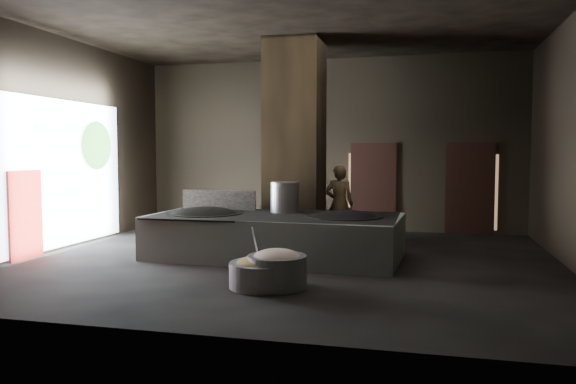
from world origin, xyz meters
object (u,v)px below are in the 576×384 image
(stock_pot, at_px, (285,197))
(cook, at_px, (339,204))
(veg_basin, at_px, (263,275))
(hearth_platform, at_px, (275,236))
(wok_right, at_px, (345,221))
(wok_left, at_px, (205,217))
(meat_basin, at_px, (277,272))

(stock_pot, height_order, cook, cook)
(veg_basin, bearing_deg, cook, 83.99)
(hearth_platform, relative_size, veg_basin, 4.63)
(wok_right, relative_size, veg_basin, 1.36)
(wok_left, height_order, stock_pot, stock_pot)
(veg_basin, distance_m, meat_basin, 0.22)
(wok_right, bearing_deg, hearth_platform, -177.88)
(wok_left, relative_size, veg_basin, 1.46)
(wok_left, xyz_separation_m, veg_basin, (1.91, -2.34, -0.56))
(meat_basin, bearing_deg, cook, 86.66)
(wok_left, bearing_deg, veg_basin, -50.82)
(stock_pot, bearing_deg, cook, 60.46)
(cook, bearing_deg, wok_right, 99.24)
(cook, bearing_deg, meat_basin, 84.35)
(wok_right, height_order, meat_basin, wok_right)
(hearth_platform, xyz_separation_m, wok_right, (1.35, 0.05, 0.33))
(cook, height_order, veg_basin, cook)
(cook, relative_size, meat_basin, 1.96)
(wok_right, bearing_deg, wok_left, -177.95)
(wok_left, height_order, veg_basin, wok_left)
(cook, bearing_deg, hearth_platform, 63.83)
(stock_pot, xyz_separation_m, veg_basin, (0.41, -2.94, -0.94))
(hearth_platform, distance_m, meat_basin, 2.47)
(hearth_platform, bearing_deg, wok_right, 5.05)
(stock_pot, bearing_deg, hearth_platform, -95.19)
(wok_right, bearing_deg, cook, 101.55)
(hearth_platform, bearing_deg, wok_left, -175.10)
(hearth_platform, xyz_separation_m, meat_basin, (0.67, -2.38, -0.17))
(meat_basin, bearing_deg, wok_right, 74.32)
(stock_pot, relative_size, meat_basin, 0.70)
(hearth_platform, height_order, cook, cook)
(wok_right, height_order, veg_basin, wok_right)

